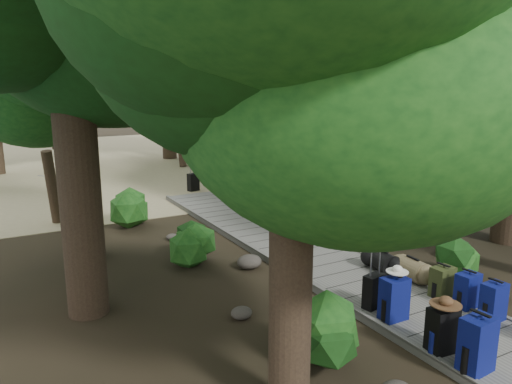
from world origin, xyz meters
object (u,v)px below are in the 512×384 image
backpack_right_d (442,280)px  kayak (62,182)px  duffel_right_khaki (412,269)px  sun_lounger (231,165)px  duffel_right_black (382,261)px  backpack_right_c (468,288)px  lone_suitcase_on_sand (193,182)px  backpack_left_c (394,296)px  suitcase_on_boardwalk (374,291)px  backpack_left_a (478,342)px  backpack_left_b (442,328)px  backpack_right_b (494,300)px

backpack_right_d → kayak: backpack_right_d is taller
backpack_right_d → duffel_right_khaki: size_ratio=0.96×
sun_lounger → duffel_right_black: bearing=-77.4°
duffel_right_black → duffel_right_khaki: bearing=-65.6°
backpack_right_d → duffel_right_khaki: backpack_right_d is taller
backpack_right_c → duffel_right_khaki: (0.08, 1.29, -0.12)m
lone_suitcase_on_sand → duffel_right_black: bearing=-104.9°
backpack_left_c → duffel_right_khaki: backpack_left_c is taller
duffel_right_khaki → lone_suitcase_on_sand: lone_suitcase_on_sand is taller
duffel_right_khaki → suitcase_on_boardwalk: suitcase_on_boardwalk is taller
backpack_left_c → kayak: (-3.00, 13.95, -0.33)m
backpack_right_d → duffel_right_khaki: bearing=79.8°
backpack_left_c → duffel_right_black: 2.09m
duffel_right_khaki → suitcase_on_boardwalk: (-1.46, -0.55, 0.08)m
backpack_right_d → sun_lounger: backpack_right_d is taller
duffel_right_khaki → duffel_right_black: (-0.18, 0.62, -0.01)m
backpack_left_a → kayak: 15.82m
suitcase_on_boardwalk → backpack_left_b: bearing=-106.7°
backpack_right_b → duffel_right_black: 2.43m
backpack_right_b → backpack_right_d: 1.01m
backpack_right_d → duffel_right_khaki: 0.81m
backpack_right_b → backpack_right_c: 0.52m
kayak → lone_suitcase_on_sand: bearing=-62.3°
backpack_left_a → duffel_right_black: 3.53m
backpack_right_c → backpack_left_c: bearing=164.4°
lone_suitcase_on_sand → sun_lounger: size_ratio=0.33×
kayak → backpack_right_d: bearing=-95.9°
backpack_right_c → sun_lounger: bearing=75.9°
duffel_right_khaki → backpack_left_b: bearing=-123.9°
backpack_right_d → duffel_right_black: size_ratio=0.94×
backpack_left_a → backpack_right_c: backpack_left_a is taller
backpack_left_b → backpack_right_d: bearing=45.7°
backpack_left_a → backpack_right_b: (1.45, 0.81, -0.07)m
backpack_left_b → backpack_right_c: backpack_left_b is taller
backpack_left_b → backpack_right_c: bearing=32.3°
kayak → sun_lounger: (6.68, -0.59, 0.15)m
duffel_right_khaki → suitcase_on_boardwalk: 1.56m
backpack_right_b → backpack_right_d: (0.02, 1.01, -0.04)m
backpack_right_b → suitcase_on_boardwalk: backpack_right_b is taller
duffel_right_khaki → kayak: (-4.47, 12.93, -0.16)m
backpack_left_c → lone_suitcase_on_sand: size_ratio=1.24×
backpack_left_c → backpack_right_c: backpack_left_c is taller
duffel_right_khaki → backpack_right_d: bearing=-94.0°
backpack_left_b → backpack_right_c: size_ratio=1.10×
lone_suitcase_on_sand → sun_lounger: (2.74, 2.57, -0.01)m
backpack_right_c → duffel_right_black: size_ratio=1.03×
kayak → sun_lounger: size_ratio=1.57×
suitcase_on_boardwalk → kayak: (-3.01, 13.48, -0.24)m
backpack_left_b → suitcase_on_boardwalk: backpack_left_b is taller
backpack_left_c → sun_lounger: backpack_left_c is taller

